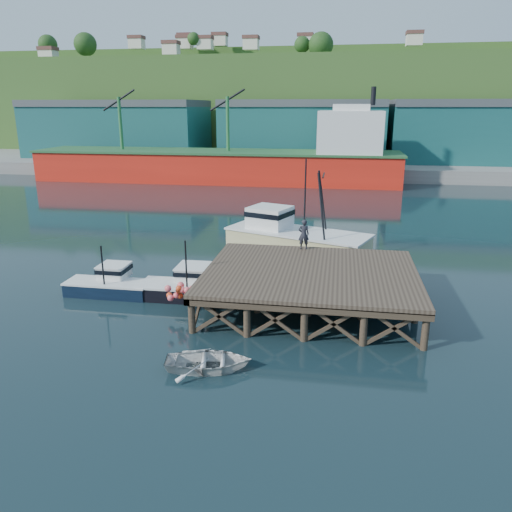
% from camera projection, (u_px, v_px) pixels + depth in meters
% --- Properties ---
extents(ground, '(300.00, 300.00, 0.00)m').
position_uv_depth(ground, '(218.00, 299.00, 29.95)').
color(ground, black).
rests_on(ground, ground).
extents(wharf, '(12.00, 10.00, 2.62)m').
position_uv_depth(wharf, '(311.00, 274.00, 28.34)').
color(wharf, brown).
rests_on(wharf, ground).
extents(far_quay, '(160.00, 40.00, 2.00)m').
position_uv_depth(far_quay, '(304.00, 161.00, 95.77)').
color(far_quay, gray).
rests_on(far_quay, ground).
extents(warehouse_left, '(32.00, 16.00, 9.00)m').
position_uv_depth(warehouse_left, '(119.00, 131.00, 95.00)').
color(warehouse_left, '#1A5856').
rests_on(warehouse_left, far_quay).
extents(warehouse_mid, '(28.00, 16.00, 9.00)m').
position_uv_depth(warehouse_mid, '(303.00, 133.00, 89.46)').
color(warehouse_mid, '#1A5856').
rests_on(warehouse_mid, far_quay).
extents(warehouse_right, '(30.00, 16.00, 9.00)m').
position_uv_depth(warehouse_right, '(479.00, 135.00, 84.72)').
color(warehouse_right, '#1A5856').
rests_on(warehouse_right, far_quay).
extents(cargo_ship, '(55.50, 10.00, 13.75)m').
position_uv_depth(cargo_ship, '(238.00, 160.00, 75.66)').
color(cargo_ship, red).
rests_on(cargo_ship, ground).
extents(hillside, '(220.00, 50.00, 22.00)m').
position_uv_depth(hillside, '(314.00, 107.00, 121.22)').
color(hillside, '#2D511E').
rests_on(hillside, ground).
extents(boat_navy, '(5.23, 2.76, 3.27)m').
position_uv_depth(boat_navy, '(110.00, 283.00, 30.69)').
color(boat_navy, black).
rests_on(boat_navy, ground).
extents(boat_black, '(6.10, 5.15, 3.75)m').
position_uv_depth(boat_black, '(191.00, 286.00, 30.15)').
color(boat_black, black).
rests_on(boat_black, ground).
extents(trawler, '(11.71, 7.62, 7.39)m').
position_uv_depth(trawler, '(294.00, 235.00, 38.57)').
color(trawler, beige).
rests_on(trawler, ground).
extents(dinghy, '(4.20, 3.33, 0.78)m').
position_uv_depth(dinghy, '(209.00, 361.00, 21.85)').
color(dinghy, silver).
rests_on(dinghy, ground).
extents(dockworker, '(0.79, 0.59, 1.97)m').
position_uv_depth(dockworker, '(304.00, 234.00, 32.46)').
color(dockworker, '#212229').
rests_on(dockworker, wharf).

